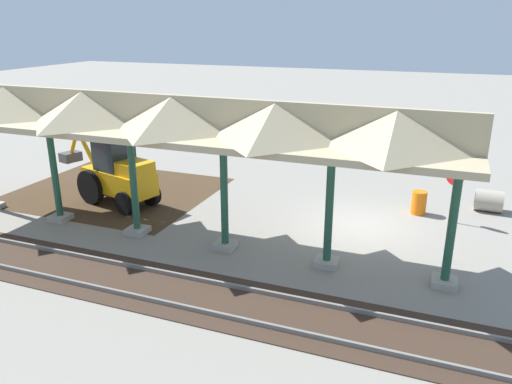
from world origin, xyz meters
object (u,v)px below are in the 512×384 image
Objects in this scene: stop_sign at (454,182)px; concrete_pipe at (489,201)px; backhoe at (117,173)px; traffic_barrel at (419,203)px.

concrete_pipe is at bearing -128.42° from stop_sign.
concrete_pipe is at bearing -162.50° from backhoe.
stop_sign reaches higher than traffic_barrel.
backhoe is at bearing 17.50° from concrete_pipe.
concrete_pipe is 2.84m from traffic_barrel.
backhoe is at bearing 15.23° from traffic_barrel.
backhoe is at bearing 11.94° from stop_sign.
backhoe is 11.95m from traffic_barrel.
backhoe is 14.73m from concrete_pipe.
stop_sign is at bearing -168.06° from backhoe.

